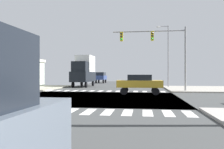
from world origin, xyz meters
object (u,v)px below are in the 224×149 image
(street_lamp, at_px, (167,51))
(box_truck_nearside_1, at_px, (84,70))
(traffic_signal_mast, at_px, (157,44))
(suv_leading_1, at_px, (101,77))
(sedan_middle_3, at_px, (140,83))

(street_lamp, distance_m, box_truck_nearside_1, 12.78)
(traffic_signal_mast, height_order, suv_leading_1, traffic_signal_mast)
(suv_leading_1, distance_m, sedan_middle_3, 29.58)
(suv_leading_1, height_order, sedan_middle_3, suv_leading_1)
(street_lamp, height_order, box_truck_nearside_1, street_lamp)
(street_lamp, xyz_separation_m, box_truck_nearside_1, (-12.41, 1.48, -2.66))
(suv_leading_1, bearing_deg, street_lamp, 126.80)
(traffic_signal_mast, xyz_separation_m, suv_leading_1, (-10.61, 24.35, -3.90))
(box_truck_nearside_1, relative_size, sedan_middle_3, 1.67)
(traffic_signal_mast, relative_size, box_truck_nearside_1, 1.12)
(suv_leading_1, relative_size, sedan_middle_3, 1.07)
(sedan_middle_3, bearing_deg, box_truck_nearside_1, -146.36)
(sedan_middle_3, bearing_deg, suv_leading_1, -162.82)
(traffic_signal_mast, xyz_separation_m, sedan_middle_3, (-1.88, -3.91, -4.18))
(box_truck_nearside_1, height_order, sedan_middle_3, box_truck_nearside_1)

